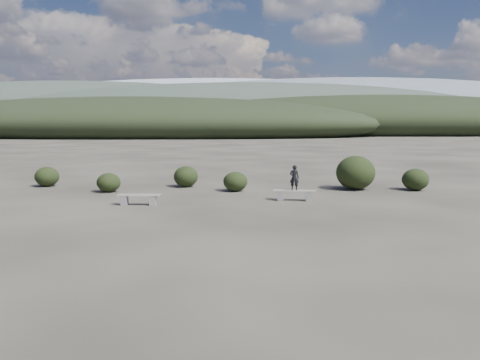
{
  "coord_description": "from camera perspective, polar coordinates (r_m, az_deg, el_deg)",
  "views": [
    {
      "loc": [
        0.82,
        -13.24,
        3.18
      ],
      "look_at": [
        0.56,
        3.5,
        1.1
      ],
      "focal_mm": 35.0,
      "sensor_mm": 36.0,
      "label": 1
    }
  ],
  "objects": [
    {
      "name": "shrub_a",
      "position": [
        22.15,
        -15.73,
        -0.3
      ],
      "size": [
        1.07,
        1.07,
        0.88
      ],
      "primitive_type": "ellipsoid",
      "color": "black",
      "rests_on": "ground"
    },
    {
      "name": "seated_person",
      "position": [
        19.03,
        6.64,
        0.28
      ],
      "size": [
        0.41,
        0.3,
        1.03
      ],
      "primitive_type": "imported",
      "rotation": [
        0.0,
        0.0,
        2.98
      ],
      "color": "black",
      "rests_on": "bench_right"
    },
    {
      "name": "shrub_d",
      "position": [
        22.78,
        13.9,
        0.87
      ],
      "size": [
        1.83,
        1.83,
        1.6
      ],
      "primitive_type": "ellipsoid",
      "color": "black",
      "rests_on": "ground"
    },
    {
      "name": "bench_left",
      "position": [
        18.41,
        -12.25,
        -2.24
      ],
      "size": [
        1.66,
        0.37,
        0.41
      ],
      "rotation": [
        0.0,
        0.0,
        -0.02
      ],
      "color": "slate",
      "rests_on": "ground"
    },
    {
      "name": "shrub_c",
      "position": [
        21.57,
        -0.57,
        -0.19
      ],
      "size": [
        1.13,
        1.13,
        0.9
      ],
      "primitive_type": "ellipsoid",
      "color": "black",
      "rests_on": "ground"
    },
    {
      "name": "shrub_b",
      "position": [
        23.19,
        -6.62,
        0.43
      ],
      "size": [
        1.2,
        1.2,
        1.03
      ],
      "primitive_type": "ellipsoid",
      "color": "black",
      "rests_on": "ground"
    },
    {
      "name": "mountain_ridges",
      "position": [
        352.49,
        -0.46,
        8.31
      ],
      "size": [
        500.0,
        400.0,
        56.0
      ],
      "color": "black",
      "rests_on": "ground"
    },
    {
      "name": "bench_right",
      "position": [
        19.12,
        6.67,
        -1.75
      ],
      "size": [
        1.74,
        0.5,
        0.43
      ],
      "rotation": [
        0.0,
        0.0,
        -0.09
      ],
      "color": "slate",
      "rests_on": "ground"
    },
    {
      "name": "ground",
      "position": [
        13.64,
        -2.6,
        -6.4
      ],
      "size": [
        1200.0,
        1200.0,
        0.0
      ],
      "primitive_type": "plane",
      "color": "#292620",
      "rests_on": "ground"
    },
    {
      "name": "shrub_e",
      "position": [
        23.36,
        20.6,
        0.06
      ],
      "size": [
        1.22,
        1.22,
        1.02
      ],
      "primitive_type": "ellipsoid",
      "color": "black",
      "rests_on": "ground"
    },
    {
      "name": "shrub_f",
      "position": [
        25.09,
        -22.48,
        0.38
      ],
      "size": [
        1.16,
        1.16,
        0.98
      ],
      "primitive_type": "ellipsoid",
      "color": "black",
      "rests_on": "ground"
    }
  ]
}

